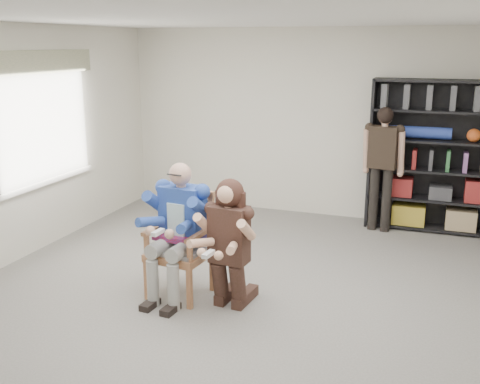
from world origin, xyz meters
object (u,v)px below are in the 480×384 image
at_px(seated_man, 179,230).
at_px(bookshelf, 436,157).
at_px(kneeling_woman, 228,247).
at_px(standing_man, 382,170).
at_px(armchair, 179,246).

height_order(seated_man, bookshelf, bookshelf).
xyz_separation_m(kneeling_woman, standing_man, (1.13, 2.99, 0.22)).
xyz_separation_m(seated_man, bookshelf, (2.40, 3.14, 0.34)).
distance_m(seated_man, bookshelf, 3.96).
relative_size(kneeling_woman, standing_man, 0.75).
bearing_deg(armchair, standing_man, 64.62).
xyz_separation_m(armchair, bookshelf, (2.40, 3.14, 0.50)).
bearing_deg(seated_man, bookshelf, 58.00).
xyz_separation_m(armchair, kneeling_woman, (0.58, -0.12, 0.10)).
bearing_deg(bookshelf, kneeling_woman, -119.20).
relative_size(seated_man, bookshelf, 0.68).
relative_size(armchair, seated_man, 0.77).
distance_m(armchair, seated_man, 0.16).
distance_m(bookshelf, standing_man, 0.76).
bearing_deg(bookshelf, standing_man, -159.03).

